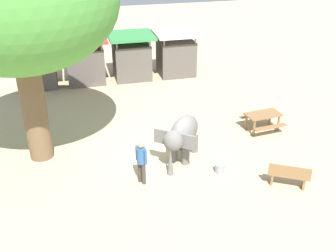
# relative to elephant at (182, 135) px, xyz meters

# --- Properties ---
(ground_plane) EXTENTS (60.00, 60.00, 0.00)m
(ground_plane) POSITION_rel_elephant_xyz_m (-0.57, 0.38, -1.04)
(ground_plane) COLOR tan
(elephant) EXTENTS (2.12, 2.24, 1.64)m
(elephant) POSITION_rel_elephant_xyz_m (0.00, 0.00, 0.00)
(elephant) COLOR slate
(elephant) RESTS_ON ground_plane
(person_handler) EXTENTS (0.33, 0.43, 1.62)m
(person_handler) POSITION_rel_elephant_xyz_m (-1.76, -1.13, -0.10)
(person_handler) COLOR #3F3833
(person_handler) RESTS_ON ground_plane
(shade_tree_main) EXTENTS (6.69, 6.13, 8.22)m
(shade_tree_main) POSITION_rel_elephant_xyz_m (-5.19, 1.52, 4.75)
(shade_tree_main) COLOR brown
(shade_tree_main) RESTS_ON ground_plane
(wooden_bench) EXTENTS (1.41, 1.05, 0.88)m
(wooden_bench) POSITION_rel_elephant_xyz_m (3.04, -2.58, -0.57)
(wooden_bench) COLOR olive
(wooden_bench) RESTS_ON ground_plane
(picnic_table_near) EXTENTS (1.65, 1.63, 0.78)m
(picnic_table_near) POSITION_rel_elephant_xyz_m (4.03, 1.43, -0.46)
(picnic_table_near) COLOR olive
(picnic_table_near) RESTS_ON ground_plane
(market_stall_teal) EXTENTS (2.50, 2.50, 2.52)m
(market_stall_teal) POSITION_rel_elephant_xyz_m (-5.55, 9.14, 0.09)
(market_stall_teal) COLOR #59514C
(market_stall_teal) RESTS_ON ground_plane
(market_stall_red) EXTENTS (2.50, 2.50, 2.52)m
(market_stall_red) POSITION_rel_elephant_xyz_m (-2.95, 9.14, 0.09)
(market_stall_red) COLOR #59514C
(market_stall_red) RESTS_ON ground_plane
(market_stall_green) EXTENTS (2.50, 2.50, 2.52)m
(market_stall_green) POSITION_rel_elephant_xyz_m (-0.35, 9.14, 0.09)
(market_stall_green) COLOR #59514C
(market_stall_green) RESTS_ON ground_plane
(market_stall_white) EXTENTS (2.50, 2.50, 2.52)m
(market_stall_white) POSITION_rel_elephant_xyz_m (2.25, 9.14, 0.09)
(market_stall_white) COLOR #59514C
(market_stall_white) RESTS_ON ground_plane
(feed_bucket) EXTENTS (0.36, 0.36, 0.32)m
(feed_bucket) POSITION_rel_elephant_xyz_m (1.10, -1.19, -0.88)
(feed_bucket) COLOR gray
(feed_bucket) RESTS_ON ground_plane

